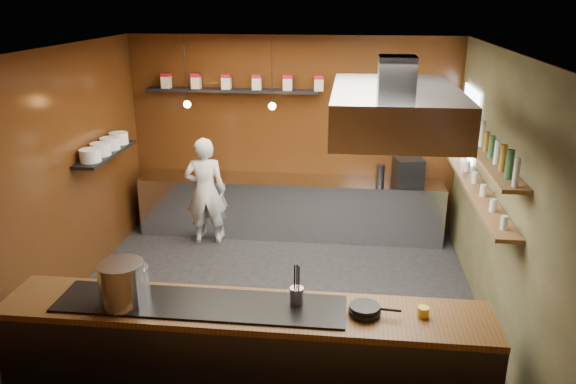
# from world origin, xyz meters

# --- Properties ---
(floor) EXTENTS (5.00, 5.00, 0.00)m
(floor) POSITION_xyz_m (0.00, 0.00, 0.00)
(floor) COLOR black
(floor) RESTS_ON ground
(back_wall) EXTENTS (5.00, 0.00, 5.00)m
(back_wall) POSITION_xyz_m (0.00, 2.50, 1.50)
(back_wall) COLOR #3E1F0B
(back_wall) RESTS_ON ground
(left_wall) EXTENTS (0.00, 5.00, 5.00)m
(left_wall) POSITION_xyz_m (-2.50, 0.00, 1.50)
(left_wall) COLOR #3E1F0B
(left_wall) RESTS_ON ground
(right_wall) EXTENTS (0.00, 5.00, 5.00)m
(right_wall) POSITION_xyz_m (2.50, 0.00, 1.50)
(right_wall) COLOR #424326
(right_wall) RESTS_ON ground
(ceiling) EXTENTS (5.00, 5.00, 0.00)m
(ceiling) POSITION_xyz_m (0.00, 0.00, 3.00)
(ceiling) COLOR silver
(ceiling) RESTS_ON back_wall
(window_pane) EXTENTS (0.00, 1.00, 1.00)m
(window_pane) POSITION_xyz_m (2.45, 1.70, 1.90)
(window_pane) COLOR white
(window_pane) RESTS_ON right_wall
(prep_counter) EXTENTS (4.60, 0.65, 0.90)m
(prep_counter) POSITION_xyz_m (0.00, 2.17, 0.45)
(prep_counter) COLOR silver
(prep_counter) RESTS_ON floor
(pass_counter) EXTENTS (4.40, 0.72, 0.94)m
(pass_counter) POSITION_xyz_m (-0.00, -1.60, 0.47)
(pass_counter) COLOR #38383D
(pass_counter) RESTS_ON floor
(tin_shelf) EXTENTS (2.60, 0.26, 0.04)m
(tin_shelf) POSITION_xyz_m (-0.90, 2.36, 2.20)
(tin_shelf) COLOR black
(tin_shelf) RESTS_ON back_wall
(plate_shelf) EXTENTS (0.30, 1.40, 0.04)m
(plate_shelf) POSITION_xyz_m (-2.34, 1.00, 1.55)
(plate_shelf) COLOR black
(plate_shelf) RESTS_ON left_wall
(bottle_shelf_upper) EXTENTS (0.26, 2.80, 0.04)m
(bottle_shelf_upper) POSITION_xyz_m (2.34, 0.30, 1.92)
(bottle_shelf_upper) COLOR brown
(bottle_shelf_upper) RESTS_ON right_wall
(bottle_shelf_lower) EXTENTS (0.26, 2.80, 0.04)m
(bottle_shelf_lower) POSITION_xyz_m (2.34, 0.30, 1.45)
(bottle_shelf_lower) COLOR brown
(bottle_shelf_lower) RESTS_ON right_wall
(extractor_hood) EXTENTS (1.20, 2.00, 0.72)m
(extractor_hood) POSITION_xyz_m (1.30, -0.40, 2.51)
(extractor_hood) COLOR #38383D
(extractor_hood) RESTS_ON ceiling
(pendant_left) EXTENTS (0.10, 0.10, 0.95)m
(pendant_left) POSITION_xyz_m (-1.40, 1.70, 2.15)
(pendant_left) COLOR black
(pendant_left) RESTS_ON ceiling
(pendant_right) EXTENTS (0.10, 0.10, 0.95)m
(pendant_right) POSITION_xyz_m (-0.20, 1.70, 2.15)
(pendant_right) COLOR black
(pendant_right) RESTS_ON ceiling
(storage_tins) EXTENTS (2.43, 0.13, 0.22)m
(storage_tins) POSITION_xyz_m (-0.75, 2.36, 2.33)
(storage_tins) COLOR beige
(storage_tins) RESTS_ON tin_shelf
(plate_stacks) EXTENTS (0.26, 1.16, 0.16)m
(plate_stacks) POSITION_xyz_m (-2.34, 1.00, 1.65)
(plate_stacks) COLOR white
(plate_stacks) RESTS_ON plate_shelf
(bottles) EXTENTS (0.06, 2.66, 0.24)m
(bottles) POSITION_xyz_m (2.34, 0.30, 2.06)
(bottles) COLOR silver
(bottles) RESTS_ON bottle_shelf_upper
(wine_glasses) EXTENTS (0.07, 2.37, 0.13)m
(wine_glasses) POSITION_xyz_m (2.34, 0.30, 1.53)
(wine_glasses) COLOR silver
(wine_glasses) RESTS_ON bottle_shelf_lower
(stockpot_large) EXTENTS (0.53, 0.53, 0.39)m
(stockpot_large) POSITION_xyz_m (-1.07, -1.68, 1.14)
(stockpot_large) COLOR #B0B3B8
(stockpot_large) RESTS_ON pass_counter
(stockpot_small) EXTENTS (0.40, 0.40, 0.30)m
(stockpot_small) POSITION_xyz_m (-1.03, -1.59, 1.09)
(stockpot_small) COLOR silver
(stockpot_small) RESTS_ON pass_counter
(utensil_crock) EXTENTS (0.16, 0.16, 0.16)m
(utensil_crock) POSITION_xyz_m (0.46, -1.52, 1.02)
(utensil_crock) COLOR #B2B4B9
(utensil_crock) RESTS_ON pass_counter
(frying_pan) EXTENTS (0.45, 0.28, 0.07)m
(frying_pan) POSITION_xyz_m (1.06, -1.60, 0.97)
(frying_pan) COLOR black
(frying_pan) RESTS_ON pass_counter
(butter_jar) EXTENTS (0.12, 0.12, 0.09)m
(butter_jar) POSITION_xyz_m (1.56, -1.57, 0.97)
(butter_jar) COLOR yellow
(butter_jar) RESTS_ON pass_counter
(espresso_machine) EXTENTS (0.47, 0.45, 0.39)m
(espresso_machine) POSITION_xyz_m (1.75, 2.15, 1.09)
(espresso_machine) COLOR black
(espresso_machine) RESTS_ON prep_counter
(chef) EXTENTS (0.65, 0.49, 1.62)m
(chef) POSITION_xyz_m (-1.21, 1.73, 0.81)
(chef) COLOR silver
(chef) RESTS_ON floor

